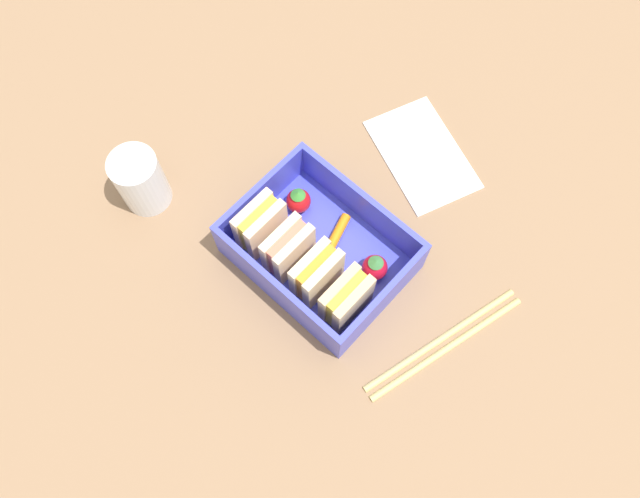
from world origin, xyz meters
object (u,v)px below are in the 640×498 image
object	(u,v)px
strawberry_far_left	(375,267)
drinking_glass	(141,181)
sandwich_center_left	(317,274)
chopstick_pair	(444,343)
sandwich_center_right	(261,225)
carrot_stick_far_left	(338,239)
sandwich_left	(346,299)
sandwich_center	(288,249)
strawberry_left	(298,200)
folded_napkin	(422,154)

from	to	relation	value
strawberry_far_left	drinking_glass	world-z (taller)	drinking_glass
sandwich_center_left	chopstick_pair	xyz separation A→B (cm)	(-13.33, -4.16, -3.80)
sandwich_center_right	carrot_stick_far_left	size ratio (longest dim) A/B	1.11
sandwich_left	drinking_glass	world-z (taller)	same
sandwich_center_left	sandwich_center	xyz separation A→B (cm)	(3.82, 0.00, 0.00)
sandwich_center	drinking_glass	distance (cm)	17.47
sandwich_center_right	strawberry_left	size ratio (longest dim) A/B	1.84
sandwich_center_left	strawberry_far_left	size ratio (longest dim) A/B	1.85
sandwich_center_right	strawberry_left	distance (cm)	5.32
sandwich_center	strawberry_left	xyz separation A→B (cm)	(3.49, -5.09, -1.52)
sandwich_center	sandwich_center_left	bearing A→B (deg)	180.00
sandwich_center_left	sandwich_left	bearing A→B (deg)	180.00
carrot_stick_far_left	drinking_glass	size ratio (longest dim) A/B	0.74
sandwich_left	sandwich_center_left	size ratio (longest dim) A/B	1.00
strawberry_left	folded_napkin	distance (cm)	15.61
chopstick_pair	carrot_stick_far_left	bearing A→B (deg)	-3.02
strawberry_far_left	chopstick_pair	bearing A→B (deg)	175.93
sandwich_center_right	strawberry_far_left	world-z (taller)	sandwich_center_right
sandwich_left	strawberry_left	bearing A→B (deg)	-24.58
sandwich_center	chopstick_pair	xyz separation A→B (cm)	(-17.15, -4.16, -3.80)
chopstick_pair	folded_napkin	world-z (taller)	chopstick_pair
drinking_glass	strawberry_far_left	bearing A→B (deg)	-158.33
carrot_stick_far_left	chopstick_pair	bearing A→B (deg)	176.98
strawberry_far_left	folded_napkin	size ratio (longest dim) A/B	0.24
sandwich_left	sandwich_center_right	world-z (taller)	same
sandwich_center	drinking_glass	world-z (taller)	same
sandwich_left	drinking_glass	bearing A→B (deg)	10.88
sandwich_center	folded_napkin	world-z (taller)	sandwich_center
carrot_stick_far_left	strawberry_far_left	bearing A→B (deg)	179.07
strawberry_far_left	chopstick_pair	distance (cm)	10.19
sandwich_center_right	sandwich_center_left	bearing A→B (deg)	180.00
sandwich_center_left	drinking_glass	distance (cm)	21.17
strawberry_far_left	folded_napkin	bearing A→B (deg)	-70.03
sandwich_left	strawberry_left	xyz separation A→B (cm)	(11.13, -5.09, -1.52)
sandwich_center_left	sandwich_center_right	xyz separation A→B (cm)	(7.64, 0.00, 0.00)
carrot_stick_far_left	chopstick_pair	world-z (taller)	carrot_stick_far_left
sandwich_left	drinking_glass	size ratio (longest dim) A/B	0.82
strawberry_left	chopstick_pair	bearing A→B (deg)	177.41
sandwich_center_right	drinking_glass	size ratio (longest dim) A/B	0.82
sandwich_center_left	chopstick_pair	size ratio (longest dim) A/B	0.32
chopstick_pair	folded_napkin	bearing A→B (deg)	-45.26
strawberry_far_left	carrot_stick_far_left	bearing A→B (deg)	-0.93
strawberry_left	drinking_glass	world-z (taller)	drinking_glass
folded_napkin	strawberry_left	bearing A→B (deg)	69.51
sandwich_left	strawberry_far_left	xyz separation A→B (cm)	(0.39, -4.86, -1.53)
sandwich_center_left	sandwich_center_right	distance (cm)	7.64
chopstick_pair	drinking_glass	size ratio (longest dim) A/B	2.54
folded_napkin	drinking_glass	bearing A→B (deg)	52.31
sandwich_center_left	strawberry_far_left	bearing A→B (deg)	-125.19
strawberry_left	drinking_glass	distance (cm)	16.56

